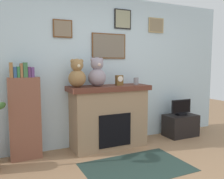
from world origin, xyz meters
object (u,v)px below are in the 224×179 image
fireplace (109,116)px  mantel_clock (119,80)px  bookshelf (25,115)px  tv_stand (180,125)px  television (181,108)px  candle_jar (136,81)px  teddy_bear_grey (97,73)px  teddy_bear_brown (77,74)px

fireplace → mantel_clock: 0.64m
bookshelf → tv_stand: 2.93m
tv_stand → television: (0.00, -0.00, 0.35)m
candle_jar → teddy_bear_grey: (-0.74, -0.00, 0.15)m
fireplace → teddy_bear_grey: size_ratio=2.93×
tv_stand → teddy_bear_brown: bearing=179.1°
bookshelf → mantel_clock: size_ratio=8.46×
tv_stand → mantel_clock: (-1.35, 0.03, 0.94)m
bookshelf → candle_jar: bearing=-2.0°
fireplace → mantel_clock: (0.19, -0.02, 0.61)m
tv_stand → bookshelf: bearing=178.0°
teddy_bear_grey → television: bearing=-1.1°
fireplace → candle_jar: bearing=-1.9°
fireplace → tv_stand: bearing=-1.9°
teddy_bear_brown → teddy_bear_grey: teddy_bear_grey is taller
tv_stand → television: 0.35m
bookshelf → teddy_bear_grey: size_ratio=3.07×
television → teddy_bear_grey: bearing=178.9°
tv_stand → candle_jar: (-1.02, 0.03, 0.91)m
tv_stand → mantel_clock: bearing=178.6°
candle_jar → teddy_bear_brown: (-1.08, -0.00, 0.14)m
bookshelf → tv_stand: bookshelf is taller
teddy_bear_brown → mantel_clock: bearing=-0.1°
bookshelf → teddy_bear_grey: teddy_bear_grey is taller
candle_jar → television: bearing=-2.0°
candle_jar → mantel_clock: mantel_clock is taller
mantel_clock → teddy_bear_grey: teddy_bear_grey is taller
fireplace → television: fireplace is taller
candle_jar → teddy_bear_grey: teddy_bear_grey is taller
bookshelf → candle_jar: 1.93m
television → teddy_bear_grey: 1.90m
mantel_clock → teddy_bear_grey: (-0.41, 0.00, 0.13)m
television → teddy_bear_brown: (-2.10, 0.03, 0.70)m
mantel_clock → fireplace: bearing=174.3°
bookshelf → mantel_clock: bearing=-2.5°
fireplace → teddy_bear_grey: 0.77m
bookshelf → tv_stand: size_ratio=2.29×
television → teddy_bear_brown: teddy_bear_brown is taller
teddy_bear_brown → tv_stand: bearing=-0.9°
fireplace → teddy_bear_grey: teddy_bear_grey is taller
bookshelf → teddy_bear_brown: (0.79, -0.07, 0.59)m
teddy_bear_brown → candle_jar: bearing=0.0°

